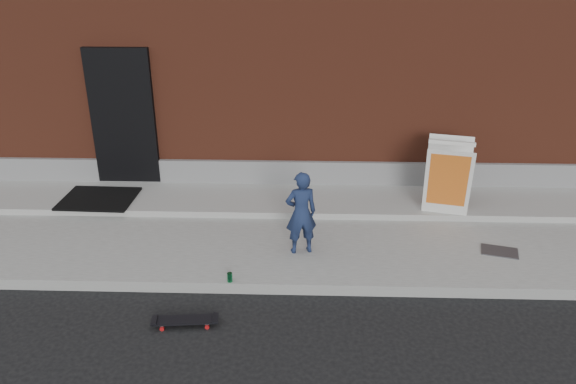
{
  "coord_description": "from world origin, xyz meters",
  "views": [
    {
      "loc": [
        0.4,
        -5.86,
        4.01
      ],
      "look_at": [
        0.18,
        0.8,
        1.05
      ],
      "focal_mm": 35.0,
      "sensor_mm": 36.0,
      "label": 1
    }
  ],
  "objects_px": {
    "pizza_sign": "(448,177)",
    "soda_can": "(230,277)",
    "child": "(301,213)",
    "skateboard": "(185,320)"
  },
  "relations": [
    {
      "from": "child",
      "to": "soda_can",
      "type": "xyz_separation_m",
      "value": [
        -0.87,
        -0.78,
        -0.52
      ]
    },
    {
      "from": "pizza_sign",
      "to": "soda_can",
      "type": "xyz_separation_m",
      "value": [
        -3.06,
        -1.92,
        -0.6
      ]
    },
    {
      "from": "skateboard",
      "to": "pizza_sign",
      "type": "distance_m",
      "value": 4.42
    },
    {
      "from": "soda_can",
      "to": "pizza_sign",
      "type": "bearing_deg",
      "value": 32.18
    },
    {
      "from": "child",
      "to": "skateboard",
      "type": "height_order",
      "value": "child"
    },
    {
      "from": "pizza_sign",
      "to": "soda_can",
      "type": "bearing_deg",
      "value": -147.82
    },
    {
      "from": "skateboard",
      "to": "pizza_sign",
      "type": "relative_size",
      "value": 0.67
    },
    {
      "from": "child",
      "to": "soda_can",
      "type": "relative_size",
      "value": 9.71
    },
    {
      "from": "child",
      "to": "skateboard",
      "type": "xyz_separation_m",
      "value": [
        -1.3,
        -1.47,
        -0.66
      ]
    },
    {
      "from": "child",
      "to": "skateboard",
      "type": "bearing_deg",
      "value": 34.09
    }
  ]
}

